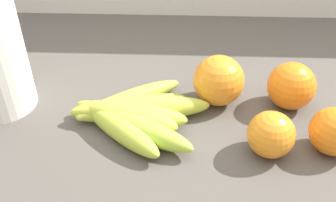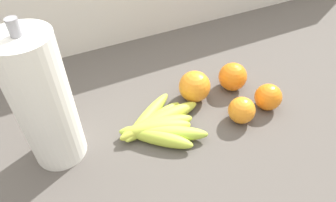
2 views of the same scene
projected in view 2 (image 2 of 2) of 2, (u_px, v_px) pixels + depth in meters
counter at (170, 198)px, 1.07m from camera, size 1.82×0.74×0.86m
wall_back at (125, 86)px, 1.18m from camera, size 2.22×0.06×1.30m
banana_bunch at (158, 126)px, 0.71m from camera, size 0.22×0.20×0.04m
orange_back_left at (233, 77)px, 0.82m from camera, size 0.08×0.08×0.08m
orange_back_right at (195, 87)px, 0.78m from camera, size 0.08×0.08×0.08m
orange_far_right at (268, 97)px, 0.76m from camera, size 0.07×0.07×0.07m
orange_front at (242, 110)px, 0.73m from camera, size 0.07×0.07×0.07m
paper_towel_roll at (43, 103)px, 0.58m from camera, size 0.11×0.11×0.33m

